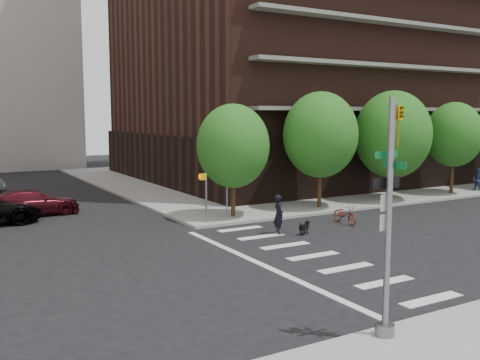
# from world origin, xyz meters

# --- Properties ---
(ground) EXTENTS (120.00, 120.00, 0.00)m
(ground) POSITION_xyz_m (0.00, 0.00, 0.00)
(ground) COLOR black
(ground) RESTS_ON ground
(sidewalk_ne) EXTENTS (39.00, 33.00, 0.15)m
(sidewalk_ne) POSITION_xyz_m (20.50, 23.50, 0.07)
(sidewalk_ne) COLOR gray
(sidewalk_ne) RESTS_ON ground
(crosswalk) EXTENTS (3.85, 13.00, 0.01)m
(crosswalk) POSITION_xyz_m (2.21, -0.00, 0.01)
(crosswalk) COLOR silver
(crosswalk) RESTS_ON ground
(tree_a) EXTENTS (4.00, 4.00, 5.90)m
(tree_a) POSITION_xyz_m (4.00, 8.50, 4.04)
(tree_a) COLOR #301E11
(tree_a) RESTS_ON sidewalk_ne
(tree_b) EXTENTS (4.50, 4.50, 6.65)m
(tree_b) POSITION_xyz_m (10.00, 8.50, 4.54)
(tree_b) COLOR #301E11
(tree_b) RESTS_ON sidewalk_ne
(tree_c) EXTENTS (5.00, 5.00, 6.80)m
(tree_c) POSITION_xyz_m (16.00, 8.50, 4.45)
(tree_c) COLOR #301E11
(tree_c) RESTS_ON sidewalk_ne
(tree_d) EXTENTS (4.00, 4.00, 6.20)m
(tree_d) POSITION_xyz_m (22.00, 8.50, 4.34)
(tree_d) COLOR #301E11
(tree_d) RESTS_ON sidewalk_ne
(traffic_signal) EXTENTS (0.90, 0.75, 6.00)m
(traffic_signal) POSITION_xyz_m (-0.47, -7.49, 2.70)
(traffic_signal) COLOR slate
(traffic_signal) RESTS_ON sidewalk_s
(pedestrian_signal) EXTENTS (2.18, 0.67, 2.60)m
(pedestrian_signal) POSITION_xyz_m (2.32, 7.92, 1.85)
(pedestrian_signal) COLOR slate
(pedestrian_signal) RESTS_ON sidewalk_ne
(parked_car_maroon) EXTENTS (2.37, 5.30, 1.51)m
(parked_car_maroon) POSITION_xyz_m (-5.50, 15.06, 0.76)
(parked_car_maroon) COLOR #470F17
(parked_car_maroon) RESTS_ON ground
(scooter) EXTENTS (0.82, 1.96, 1.00)m
(scooter) POSITION_xyz_m (8.52, 4.43, 0.50)
(scooter) COLOR maroon
(scooter) RESTS_ON ground
(dog_walker) EXTENTS (0.78, 0.60, 1.92)m
(dog_walker) POSITION_xyz_m (4.06, 4.10, 0.96)
(dog_walker) COLOR black
(dog_walker) RESTS_ON ground
(dog) EXTENTS (0.72, 0.44, 0.61)m
(dog) POSITION_xyz_m (5.07, 3.38, 0.38)
(dog) COLOR black
(dog) RESTS_ON ground
(pedestrian_far) EXTENTS (0.82, 0.65, 1.63)m
(pedestrian_far) POSITION_xyz_m (24.67, 8.34, 0.96)
(pedestrian_far) COLOR navy
(pedestrian_far) RESTS_ON sidewalk_ne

